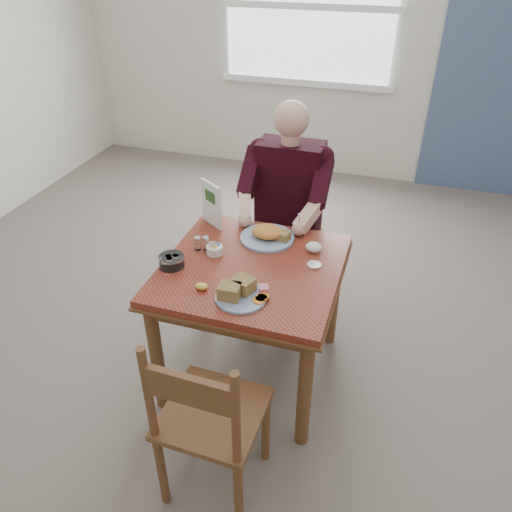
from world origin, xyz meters
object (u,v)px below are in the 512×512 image
(chair_far, at_px, (288,235))
(diner, at_px, (287,196))
(table, at_px, (252,283))
(far_plate, at_px, (268,235))
(chair_near, at_px, (209,420))
(near_plate, at_px, (240,292))

(chair_far, xyz_separation_m, diner, (0.00, -0.09, 0.33))
(table, distance_m, diner, 0.73)
(far_plate, bearing_deg, diner, 91.31)
(chair_far, xyz_separation_m, chair_near, (0.06, -1.56, 0.00))
(table, height_order, chair_near, chair_near)
(near_plate, height_order, far_plate, same)
(chair_far, xyz_separation_m, near_plate, (0.03, -1.06, 0.30))
(chair_far, distance_m, far_plate, 0.60)
(near_plate, xyz_separation_m, far_plate, (-0.02, 0.54, 0.00))
(diner, bearing_deg, table, -90.00)
(chair_near, bearing_deg, chair_far, 92.08)
(chair_far, relative_size, near_plate, 3.50)
(chair_far, height_order, diner, diner)
(diner, distance_m, near_plate, 0.97)
(chair_far, bearing_deg, far_plate, -88.91)
(table, relative_size, far_plate, 2.51)
(table, xyz_separation_m, diner, (0.00, 0.71, 0.17))
(chair_far, distance_m, diner, 0.34)
(table, distance_m, near_plate, 0.30)
(far_plate, bearing_deg, table, -92.07)
(far_plate, bearing_deg, near_plate, -88.07)
(far_plate, bearing_deg, chair_near, -87.42)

